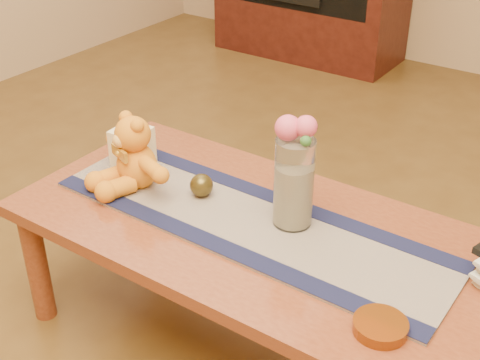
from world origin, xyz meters
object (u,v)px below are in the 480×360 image
Objects in this scene: pillar_candle at (132,148)px; teddy_bear at (136,152)px; glass_vase at (294,183)px; amber_dish at (380,326)px; bronze_ball at (201,185)px.

teddy_bear is at bearing -40.38° from pillar_candle.
amber_dish is (0.38, -0.26, -0.12)m from glass_vase.
teddy_bear is 0.23m from bronze_ball.
glass_vase is 0.48m from amber_dish.
teddy_bear is at bearing -170.79° from glass_vase.
amber_dish is (0.89, -0.17, -0.10)m from teddy_bear.
glass_vase reaches higher than bronze_ball.
teddy_bear is 2.56× the size of amber_dish.
bronze_ball is (0.21, 0.05, -0.07)m from teddy_bear.
amber_dish is at bearing -18.24° from bronze_ball.
glass_vase reaches higher than amber_dish.
teddy_bear reaches higher than pillar_candle.
bronze_ball is 0.56× the size of amber_dish.
pillar_candle is at bearing 175.63° from bronze_ball.
pillar_candle is at bearing 159.09° from teddy_bear.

